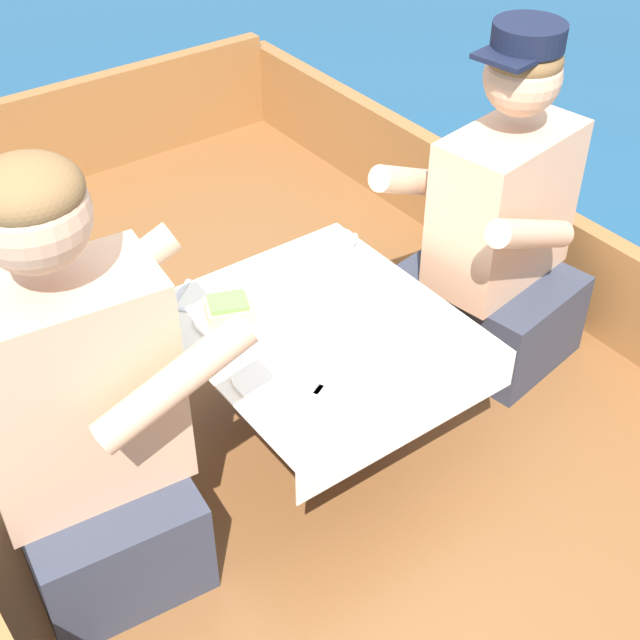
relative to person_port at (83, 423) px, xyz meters
name	(u,v)px	position (x,y,z in m)	size (l,w,h in m)	color
ground_plane	(313,509)	(0.61, 0.05, -0.76)	(60.00, 60.00, 0.00)	navy
boat_deck	(312,469)	(0.61, 0.05, -0.59)	(1.94, 3.35, 0.35)	brown
gunwale_starboard	(559,259)	(1.55, 0.05, -0.26)	(0.06, 3.35, 0.32)	#936033
bow_coaming	(54,136)	(0.61, 1.70, -0.23)	(1.82, 0.06, 0.37)	#936033
cockpit_table	(320,339)	(0.61, 0.01, -0.09)	(0.63, 0.70, 0.37)	#B2B2B7
person_port	(83,423)	(0.00, 0.00, 0.00)	(0.55, 0.49, 1.02)	#333847
person_starboard	(498,237)	(1.23, 0.03, -0.04)	(0.57, 0.51, 0.97)	#333847
plate_sandwich	(229,317)	(0.45, 0.17, -0.04)	(0.18, 0.18, 0.01)	white
plate_bread	(276,373)	(0.43, -0.07, -0.04)	(0.21, 0.21, 0.01)	white
sandwich	(229,309)	(0.45, 0.17, -0.02)	(0.14, 0.13, 0.05)	tan
bowl_port_near	(365,390)	(0.55, -0.25, -0.03)	(0.12, 0.12, 0.04)	white
bowl_starboard_near	(382,307)	(0.77, -0.04, -0.03)	(0.12, 0.12, 0.04)	white
coffee_cup_port	(341,244)	(0.84, 0.23, -0.01)	(0.09, 0.06, 0.07)	white
coffee_cup_starboard	(440,346)	(0.77, -0.24, -0.01)	(0.09, 0.07, 0.07)	white
tin_can	(349,351)	(0.60, -0.13, -0.02)	(0.07, 0.07, 0.05)	silver
utensil_spoon_center	(314,331)	(0.59, 0.01, -0.05)	(0.17, 0.05, 0.01)	silver
utensil_knife_starboard	(177,299)	(0.39, 0.31, -0.05)	(0.14, 0.12, 0.00)	silver
utensil_fork_port	(263,301)	(0.56, 0.18, -0.05)	(0.16, 0.09, 0.00)	silver
utensil_spoon_port	(172,309)	(0.36, 0.28, -0.05)	(0.13, 0.13, 0.01)	silver
utensil_spoon_starboard	(317,247)	(0.81, 0.29, -0.05)	(0.17, 0.04, 0.01)	silver
utensil_fork_starboard	(308,404)	(0.43, -0.19, -0.05)	(0.16, 0.09, 0.00)	silver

